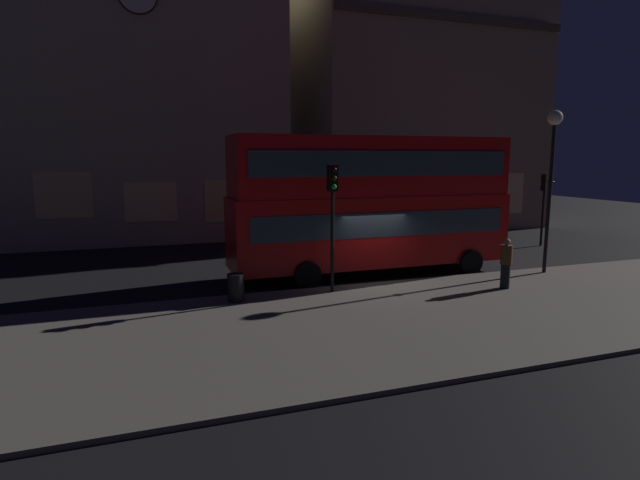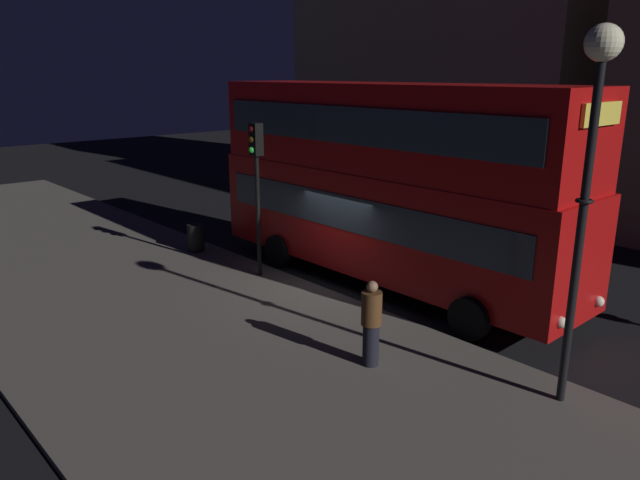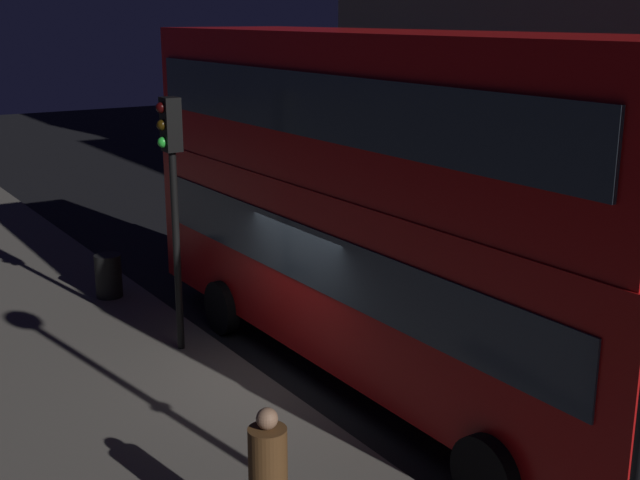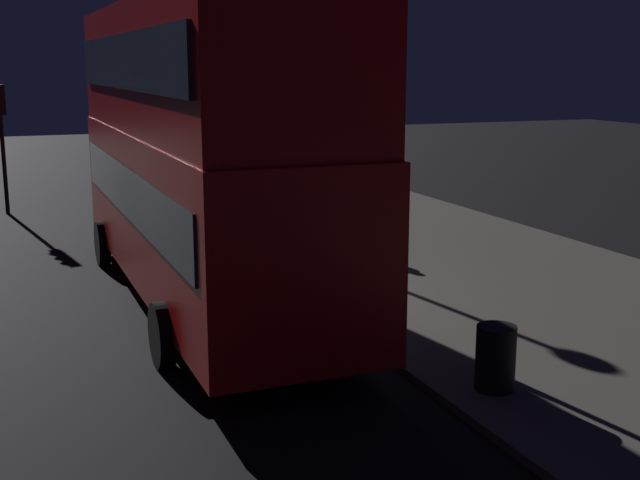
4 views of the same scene
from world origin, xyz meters
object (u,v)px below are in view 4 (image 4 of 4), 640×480
object	(u,v)px
traffic_light_far_side	(0,121)
litter_bin	(496,358)
traffic_light_near_kerb	(383,139)
pedestrian	(334,208)
double_decker_bus	(199,141)
street_lamp	(232,44)

from	to	relation	value
traffic_light_far_side	litter_bin	bearing A→B (deg)	1.48
traffic_light_near_kerb	pedestrian	world-z (taller)	traffic_light_near_kerb
pedestrian	litter_bin	size ratio (longest dim) A/B	1.99
traffic_light_near_kerb	pedestrian	size ratio (longest dim) A/B	2.44
traffic_light_far_side	double_decker_bus	bearing A→B (deg)	-1.24
traffic_light_near_kerb	litter_bin	size ratio (longest dim) A/B	4.86
double_decker_bus	pedestrian	bearing A→B (deg)	-50.31
street_lamp	litter_bin	bearing A→B (deg)	-179.85
traffic_light_near_kerb	litter_bin	bearing A→B (deg)	-177.43
double_decker_bus	pedestrian	xyz separation A→B (m)	(3.24, -3.94, -1.97)
double_decker_bus	traffic_light_near_kerb	bearing A→B (deg)	-136.08
double_decker_bus	litter_bin	distance (m)	6.70
double_decker_bus	traffic_light_far_side	size ratio (longest dim) A/B	2.98
traffic_light_far_side	street_lamp	size ratio (longest dim) A/B	0.60
traffic_light_far_side	litter_bin	size ratio (longest dim) A/B	4.32
pedestrian	litter_bin	distance (m)	9.11
street_lamp	traffic_light_far_side	bearing A→B (deg)	48.43
double_decker_bus	litter_bin	xyz separation A→B (m)	(-5.74, -2.46, -2.41)
traffic_light_near_kerb	pedestrian	xyz separation A→B (m)	(5.74, -1.56, -2.14)
double_decker_bus	traffic_light_far_side	world-z (taller)	double_decker_bus
traffic_light_near_kerb	traffic_light_far_side	distance (m)	14.80
double_decker_bus	traffic_light_near_kerb	world-z (taller)	double_decker_bus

